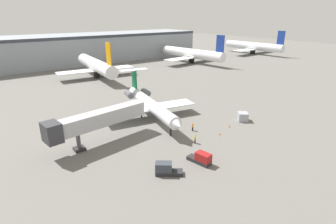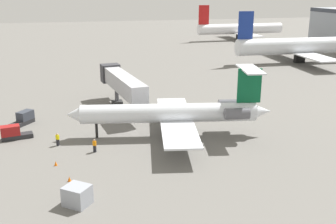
{
  "view_description": "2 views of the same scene",
  "coord_description": "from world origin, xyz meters",
  "views": [
    {
      "loc": [
        -28.46,
        -42.14,
        22.15
      ],
      "look_at": [
        3.3,
        0.83,
        2.4
      ],
      "focal_mm": 28.62,
      "sensor_mm": 36.0,
      "label": 1
    },
    {
      "loc": [
        51.46,
        -8.1,
        19.32
      ],
      "look_at": [
        0.6,
        4.72,
        3.16
      ],
      "focal_mm": 43.12,
      "sensor_mm": 36.0,
      "label": 2
    }
  ],
  "objects": [
    {
      "name": "ground_plane",
      "position": [
        0.0,
        0.0,
        -0.05
      ],
      "size": [
        400.0,
        400.0,
        0.1
      ],
      "primitive_type": "cube",
      "color": "#66635E"
    },
    {
      "name": "regional_jet",
      "position": [
        1.67,
        5.57,
        3.37
      ],
      "size": [
        21.56,
        27.5,
        9.21
      ],
      "color": "silver",
      "rests_on": "ground_plane"
    },
    {
      "name": "jet_bridge",
      "position": [
        -13.44,
        0.23,
        4.56
      ],
      "size": [
        18.94,
        5.35,
        6.25
      ],
      "color": "#ADADB2",
      "rests_on": "ground_plane"
    },
    {
      "name": "ground_crew_marshaller",
      "position": [
        4.68,
        -5.6,
        0.86
      ],
      "size": [
        0.43,
        0.48,
        1.69
      ],
      "color": "black",
      "rests_on": "ground_plane"
    },
    {
      "name": "ground_crew_loader",
      "position": [
        1.37,
        -10.02,
        0.86
      ],
      "size": [
        0.46,
        0.47,
        1.69
      ],
      "color": "black",
      "rests_on": "ground_plane"
    },
    {
      "name": "baggage_tug_lead",
      "position": [
        -8.72,
        -14.95,
        0.84
      ],
      "size": [
        4.02,
        3.56,
        1.9
      ],
      "color": "#262628",
      "rests_on": "ground_plane"
    },
    {
      "name": "baggage_tug_trailing",
      "position": [
        -2.49,
        -15.77,
        0.84
      ],
      "size": [
        2.13,
        4.19,
        1.9
      ],
      "color": "#262628",
      "rests_on": "ground_plane"
    },
    {
      "name": "cargo_container_uld",
      "position": [
        17.03,
        -8.1,
        0.94
      ],
      "size": [
        2.96,
        2.99,
        1.87
      ],
      "color": "#999EA8",
      "rests_on": "ground_plane"
    },
    {
      "name": "traffic_cone_near",
      "position": [
        7.61,
        -10.21,
        0.28
      ],
      "size": [
        0.36,
        0.36,
        0.55
      ],
      "color": "orange",
      "rests_on": "ground_plane"
    },
    {
      "name": "traffic_cone_mid",
      "position": [
        11.99,
        -8.78,
        0.28
      ],
      "size": [
        0.36,
        0.36,
        0.55
      ],
      "color": "orange",
      "rests_on": "ground_plane"
    },
    {
      "name": "parked_airliner_west_end",
      "position": [
        -94.41,
        57.15,
        4.23
      ],
      "size": [
        28.5,
        33.91,
        13.27
      ],
      "color": "white",
      "rests_on": "ground_plane"
    },
    {
      "name": "parked_airliner_west_mid",
      "position": [
        -44.64,
        52.51,
        4.46
      ],
      "size": [
        30.3,
        35.94,
        13.72
      ],
      "color": "silver",
      "rests_on": "ground_plane"
    }
  ]
}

